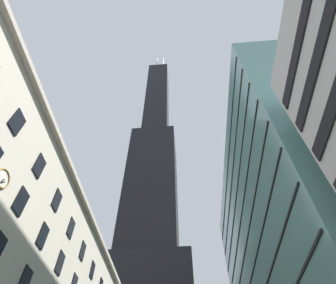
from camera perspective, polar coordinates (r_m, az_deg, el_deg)
dark_skyscraper at (r=110.86m, az=-3.62°, el=-15.82°), size 29.49×29.49×224.87m
glass_office_midrise at (r=46.67m, az=25.55°, el=-20.96°), size 14.72×47.11×44.06m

